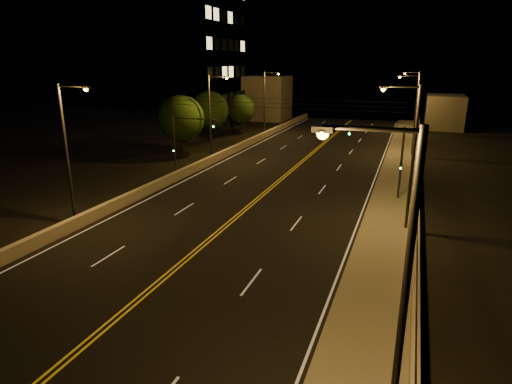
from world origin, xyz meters
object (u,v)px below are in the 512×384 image
(streetlight_3, at_px, (415,98))
(building_tower, at_px, (156,33))
(streetlight_2, at_px, (414,111))
(traffic_signal_right, at_px, (389,154))
(streetlight_0, at_px, (394,292))
(streetlight_1, at_px, (409,151))
(streetlight_4, at_px, (69,147))
(tree_2, at_px, (240,109))
(streetlight_5, at_px, (212,112))
(streetlight_6, at_px, (266,100))
(tree_0, at_px, (181,119))
(traffic_signal_left, at_px, (183,140))
(tree_1, at_px, (210,110))

(streetlight_3, height_order, building_tower, building_tower)
(streetlight_2, bearing_deg, traffic_signal_right, -94.68)
(streetlight_2, bearing_deg, streetlight_0, -90.00)
(streetlight_1, distance_m, streetlight_4, 22.42)
(streetlight_3, xyz_separation_m, tree_2, (-25.72, -10.23, -1.61))
(streetlight_2, relative_size, streetlight_3, 1.00)
(streetlight_0, xyz_separation_m, streetlight_5, (-21.47, 34.25, 0.00))
(streetlight_1, xyz_separation_m, streetlight_6, (-21.47, 34.49, 0.00))
(streetlight_6, relative_size, tree_0, 1.30)
(streetlight_1, bearing_deg, streetlight_6, 121.90)
(streetlight_3, relative_size, traffic_signal_right, 1.57)
(streetlight_3, distance_m, streetlight_4, 55.50)
(streetlight_0, bearing_deg, streetlight_3, 90.00)
(streetlight_2, xyz_separation_m, traffic_signal_right, (-1.53, -18.68, -1.66))
(streetlight_4, distance_m, building_tower, 43.09)
(streetlight_4, xyz_separation_m, traffic_signal_left, (1.13, 13.26, -1.66))
(traffic_signal_right, distance_m, tree_2, 36.77)
(streetlight_1, height_order, traffic_signal_right, streetlight_1)
(streetlight_1, height_order, building_tower, building_tower)
(streetlight_3, relative_size, tree_2, 1.55)
(streetlight_0, distance_m, streetlight_6, 57.43)
(streetlight_6, bearing_deg, tree_2, 179.99)
(streetlight_2, height_order, streetlight_6, same)
(streetlight_5, distance_m, traffic_signal_right, 21.80)
(streetlight_0, height_order, tree_0, streetlight_0)
(streetlight_2, bearing_deg, streetlight_3, 90.00)
(streetlight_2, height_order, streetlight_4, same)
(tree_0, distance_m, tree_2, 18.86)
(tree_1, bearing_deg, streetlight_5, -62.62)
(streetlight_5, xyz_separation_m, traffic_signal_left, (1.13, -8.67, -1.66))
(streetlight_4, height_order, traffic_signal_right, streetlight_4)
(building_tower, bearing_deg, tree_0, -51.19)
(building_tower, bearing_deg, streetlight_1, -39.52)
(streetlight_1, xyz_separation_m, tree_2, (-25.72, 34.49, -1.61))
(tree_0, bearing_deg, streetlight_3, 48.68)
(streetlight_4, xyz_separation_m, tree_1, (-5.63, 32.79, -1.02))
(streetlight_4, height_order, streetlight_6, same)
(streetlight_4, bearing_deg, building_tower, 114.09)
(streetlight_0, relative_size, tree_2, 1.55)
(streetlight_5, distance_m, tree_0, 4.19)
(streetlight_5, relative_size, tree_0, 1.30)
(traffic_signal_right, bearing_deg, streetlight_2, 85.32)
(tree_1, bearing_deg, tree_2, 80.47)
(streetlight_5, height_order, streetlight_6, same)
(streetlight_4, height_order, streetlight_5, same)
(streetlight_4, distance_m, tree_1, 33.28)
(traffic_signal_right, relative_size, tree_0, 0.83)
(streetlight_1, xyz_separation_m, tree_1, (-27.09, 26.33, -1.02))
(building_tower, bearing_deg, streetlight_6, 8.78)
(streetlight_5, bearing_deg, tree_0, 177.55)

